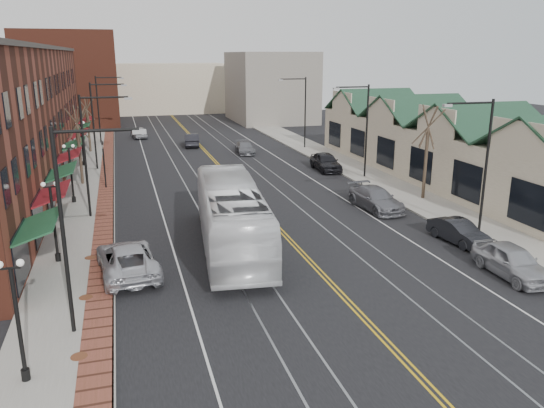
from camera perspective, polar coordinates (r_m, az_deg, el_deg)
ground at (r=24.46m, az=7.84°, el=-10.03°), size 160.00×160.00×0.00m
sidewalk_left at (r=41.49m, az=-19.39°, el=0.19°), size 4.00×120.00×0.15m
sidewalk_right at (r=46.51m, az=11.53°, el=2.39°), size 4.00×120.00×0.15m
building_right at (r=49.10m, az=17.93°, el=5.29°), size 8.00×36.00×4.60m
backdrop_left at (r=90.37m, az=-20.88°, el=12.50°), size 14.00×18.00×14.00m
backdrop_mid at (r=105.62m, az=-11.30°, el=12.17°), size 22.00×14.00×9.00m
backdrop_right at (r=88.56m, az=-0.18°, el=12.48°), size 12.00×16.00×11.00m
streetlight_l_0 at (r=20.88m, az=-20.55°, el=-0.69°), size 3.33×0.25×8.00m
streetlight_l_1 at (r=36.52m, az=-18.89°, el=6.17°), size 3.33×0.25×8.00m
streetlight_l_2 at (r=52.37m, az=-18.22°, el=8.90°), size 3.33×0.25×8.00m
streetlight_l_3 at (r=68.30m, az=-17.86°, el=10.36°), size 3.33×0.25×8.00m
streetlight_r_0 at (r=33.44m, az=21.56°, el=5.10°), size 3.33×0.25×8.00m
streetlight_r_1 at (r=46.99m, az=9.69°, el=8.76°), size 3.33×0.25×8.00m
streetlight_r_2 at (r=61.72m, az=3.20°, el=10.58°), size 3.33×0.25×8.00m
lamppost_l_0 at (r=19.33m, az=-25.61°, el=-11.59°), size 0.84×0.28×4.27m
lamppost_l_1 at (r=29.49m, az=-22.39°, el=-1.96°), size 0.84×0.28×4.27m
lamppost_l_2 at (r=41.07m, az=-20.77°, el=2.96°), size 0.84×0.28×4.27m
lamppost_l_3 at (r=54.81m, az=-19.75°, el=6.05°), size 0.84×0.28×4.27m
tree_left_near at (r=46.70m, az=-20.05°, el=6.11°), size 1.78×1.37×6.48m
tree_left_far at (r=62.56m, az=-19.18°, el=8.20°), size 1.66×1.28×6.02m
tree_right_mid at (r=40.94m, az=16.28°, el=5.53°), size 1.90×1.46×6.93m
manhole_near at (r=20.93m, az=-20.04°, el=-15.15°), size 0.60×0.60×0.02m
manhole_mid at (r=25.37m, az=-19.39°, el=-9.45°), size 0.60×0.60×0.02m
manhole_far at (r=29.99m, az=-18.95°, el=-5.47°), size 0.60×0.60×0.02m
traffic_signal at (r=44.83m, az=-17.63°, el=4.44°), size 0.18×0.15×3.80m
transit_bus at (r=29.76m, az=-4.40°, el=-1.25°), size 4.62×13.87×3.79m
parked_suv at (r=27.37m, az=-15.29°, el=-5.76°), size 3.25×6.01×1.60m
parked_car_a at (r=28.75m, az=24.43°, el=-5.60°), size 2.03×4.74×1.59m
parked_car_b at (r=32.64m, az=19.43°, el=-2.83°), size 1.89×4.23×1.35m
parked_car_c at (r=38.12m, az=11.09°, el=0.56°), size 2.58×5.48×1.55m
parked_car_d at (r=50.40m, az=5.80°, el=4.55°), size 2.25×5.06×1.69m
distant_car_left at (r=64.42m, az=-8.63°, el=6.83°), size 2.12×4.80×1.53m
distant_car_right at (r=59.09m, az=-2.93°, el=6.07°), size 2.17×4.59×1.29m
distant_car_far at (r=72.34m, az=-14.11°, el=7.48°), size 2.22×4.52×1.48m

